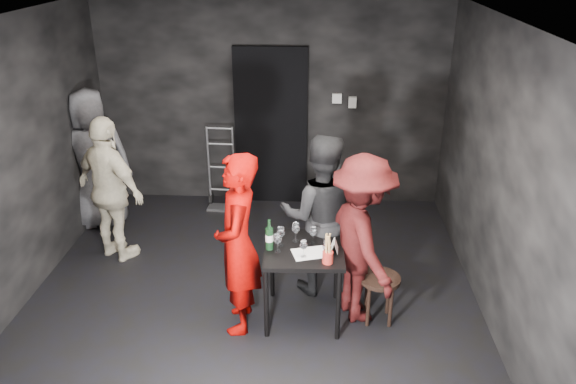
# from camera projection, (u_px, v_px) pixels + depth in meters

# --- Properties ---
(floor) EXTENTS (4.50, 5.00, 0.02)m
(floor) POSITION_uv_depth(u_px,v_px,m) (252.00, 303.00, 5.59)
(floor) COLOR black
(floor) RESTS_ON ground
(ceiling) EXTENTS (4.50, 5.00, 0.02)m
(ceiling) POSITION_uv_depth(u_px,v_px,m) (243.00, 23.00, 4.48)
(ceiling) COLOR silver
(ceiling) RESTS_ON ground
(wall_back) EXTENTS (4.50, 0.04, 2.70)m
(wall_back) POSITION_uv_depth(u_px,v_px,m) (271.00, 104.00, 7.31)
(wall_back) COLOR black
(wall_back) RESTS_ON ground
(wall_front) EXTENTS (4.50, 0.04, 2.70)m
(wall_front) POSITION_uv_depth(u_px,v_px,m) (186.00, 376.00, 2.76)
(wall_front) COLOR black
(wall_front) RESTS_ON ground
(wall_left) EXTENTS (0.04, 5.00, 2.70)m
(wall_left) POSITION_uv_depth(u_px,v_px,m) (4.00, 173.00, 5.15)
(wall_left) COLOR black
(wall_left) RESTS_ON ground
(wall_right) EXTENTS (0.04, 5.00, 2.70)m
(wall_right) POSITION_uv_depth(u_px,v_px,m) (503.00, 184.00, 4.92)
(wall_right) COLOR black
(wall_right) RESTS_ON ground
(doorway) EXTENTS (0.95, 0.10, 2.10)m
(doorway) POSITION_uv_depth(u_px,v_px,m) (271.00, 127.00, 7.38)
(doorway) COLOR black
(doorway) RESTS_ON ground
(wallbox_upper) EXTENTS (0.12, 0.06, 0.12)m
(wallbox_upper) POSITION_uv_depth(u_px,v_px,m) (337.00, 98.00, 7.18)
(wallbox_upper) COLOR #B7B7B2
(wallbox_upper) RESTS_ON wall_back
(wallbox_lower) EXTENTS (0.10, 0.06, 0.14)m
(wallbox_lower) POSITION_uv_depth(u_px,v_px,m) (352.00, 102.00, 7.19)
(wallbox_lower) COLOR #B7B7B2
(wallbox_lower) RESTS_ON wall_back
(hand_truck) EXTENTS (0.37, 0.32, 1.11)m
(hand_truck) POSITION_uv_depth(u_px,v_px,m) (222.00, 192.00, 7.53)
(hand_truck) COLOR #B2B2B7
(hand_truck) RESTS_ON floor
(tasting_table) EXTENTS (0.72, 0.72, 0.75)m
(tasting_table) POSITION_uv_depth(u_px,v_px,m) (304.00, 257.00, 5.14)
(tasting_table) COLOR black
(tasting_table) RESTS_ON floor
(stool) EXTENTS (0.38, 0.38, 0.47)m
(stool) POSITION_uv_depth(u_px,v_px,m) (380.00, 285.00, 5.20)
(stool) COLOR black
(stool) RESTS_ON floor
(server_red) EXTENTS (0.51, 0.74, 1.93)m
(server_red) POSITION_uv_depth(u_px,v_px,m) (237.00, 233.00, 4.90)
(server_red) COLOR #9E0300
(server_red) RESTS_ON floor
(woman_black) EXTENTS (0.90, 0.50, 1.85)m
(woman_black) POSITION_uv_depth(u_px,v_px,m) (321.00, 207.00, 5.47)
(woman_black) COLOR black
(woman_black) RESTS_ON floor
(man_maroon) EXTENTS (0.89, 1.25, 1.76)m
(man_maroon) POSITION_uv_depth(u_px,v_px,m) (362.00, 233.00, 5.08)
(man_maroon) COLOR #3F0E0E
(man_maroon) RESTS_ON floor
(bystander_cream) EXTENTS (1.17, 0.98, 1.81)m
(bystander_cream) POSITION_uv_depth(u_px,v_px,m) (110.00, 183.00, 6.05)
(bystander_cream) COLOR beige
(bystander_cream) RESTS_ON floor
(bystander_grey) EXTENTS (1.11, 0.84, 2.02)m
(bystander_grey) POSITION_uv_depth(u_px,v_px,m) (93.00, 149.00, 6.75)
(bystander_grey) COLOR #5A595D
(bystander_grey) RESTS_ON floor
(tasting_mat) EXTENTS (0.37, 0.30, 0.00)m
(tasting_mat) POSITION_uv_depth(u_px,v_px,m) (311.00, 253.00, 5.01)
(tasting_mat) COLOR white
(tasting_mat) RESTS_ON tasting_table
(wine_glass_a) EXTENTS (0.08, 0.08, 0.20)m
(wine_glass_a) POSITION_uv_depth(u_px,v_px,m) (278.00, 242.00, 5.00)
(wine_glass_a) COLOR white
(wine_glass_a) RESTS_ON tasting_table
(wine_glass_b) EXTENTS (0.08, 0.08, 0.20)m
(wine_glass_b) POSITION_uv_depth(u_px,v_px,m) (281.00, 235.00, 5.10)
(wine_glass_b) COLOR white
(wine_glass_b) RESTS_ON tasting_table
(wine_glass_c) EXTENTS (0.09, 0.09, 0.21)m
(wine_glass_c) POSITION_uv_depth(u_px,v_px,m) (296.00, 231.00, 5.17)
(wine_glass_c) COLOR white
(wine_glass_c) RESTS_ON tasting_table
(wine_glass_d) EXTENTS (0.09, 0.09, 0.18)m
(wine_glass_d) POSITION_uv_depth(u_px,v_px,m) (304.00, 248.00, 4.91)
(wine_glass_d) COLOR white
(wine_glass_d) RESTS_ON tasting_table
(wine_glass_e) EXTENTS (0.10, 0.10, 0.21)m
(wine_glass_e) POSITION_uv_depth(u_px,v_px,m) (327.00, 249.00, 4.86)
(wine_glass_e) COLOR white
(wine_glass_e) RESTS_ON tasting_table
(wine_glass_f) EXTENTS (0.08, 0.08, 0.18)m
(wine_glass_f) POSITION_uv_depth(u_px,v_px,m) (313.00, 235.00, 5.13)
(wine_glass_f) COLOR white
(wine_glass_f) RESTS_ON tasting_table
(wine_bottle) EXTENTS (0.07, 0.07, 0.29)m
(wine_bottle) POSITION_uv_depth(u_px,v_px,m) (269.00, 238.00, 5.04)
(wine_bottle) COLOR black
(wine_bottle) RESTS_ON tasting_table
(breadstick_cup) EXTENTS (0.10, 0.10, 0.30)m
(breadstick_cup) POSITION_uv_depth(u_px,v_px,m) (328.00, 249.00, 4.81)
(breadstick_cup) COLOR red
(breadstick_cup) RESTS_ON tasting_table
(reserved_card) EXTENTS (0.09, 0.14, 0.11)m
(reserved_card) POSITION_uv_depth(u_px,v_px,m) (332.00, 246.00, 5.02)
(reserved_card) COLOR white
(reserved_card) RESTS_ON tasting_table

